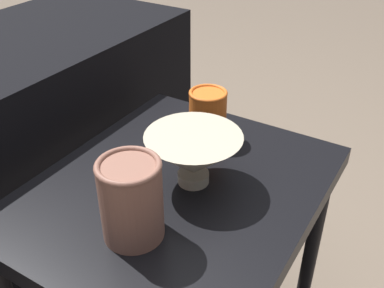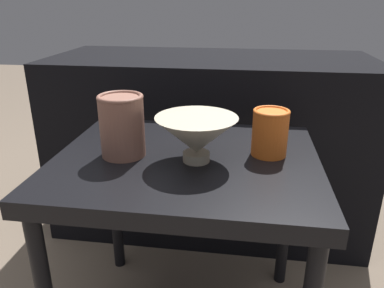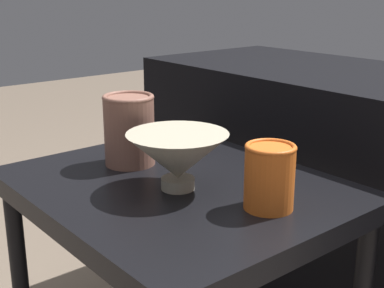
# 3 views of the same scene
# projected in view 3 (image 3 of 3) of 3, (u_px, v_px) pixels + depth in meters

# --- Properties ---
(table) EXTENTS (0.63, 0.52, 0.53)m
(table) POSITION_uv_depth(u_px,v_px,m) (179.00, 212.00, 1.04)
(table) COLOR black
(table) RESTS_ON ground_plane
(couch_backdrop) EXTENTS (1.18, 0.50, 0.68)m
(couch_backdrop) POSITION_uv_depth(u_px,v_px,m) (349.00, 199.00, 1.43)
(couch_backdrop) COLOR black
(couch_backdrop) RESTS_ON ground_plane
(bowl) EXTENTS (0.19, 0.19, 0.11)m
(bowl) POSITION_uv_depth(u_px,v_px,m) (178.00, 157.00, 0.97)
(bowl) COLOR #B2A88E
(bowl) RESTS_ON table
(vase_textured_left) EXTENTS (0.11, 0.11, 0.15)m
(vase_textured_left) POSITION_uv_depth(u_px,v_px,m) (129.00, 129.00, 1.11)
(vase_textured_left) COLOR brown
(vase_textured_left) RESTS_ON table
(vase_colorful_right) EXTENTS (0.09, 0.09, 0.11)m
(vase_colorful_right) POSITION_uv_depth(u_px,v_px,m) (270.00, 176.00, 0.89)
(vase_colorful_right) COLOR orange
(vase_colorful_right) RESTS_ON table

